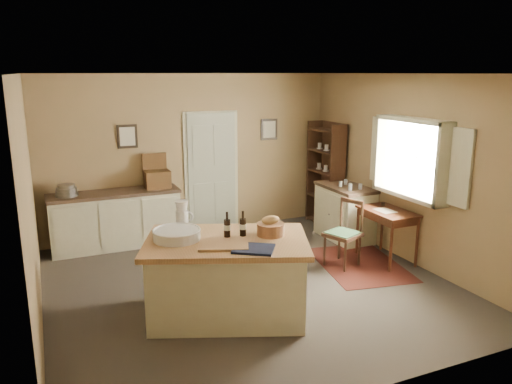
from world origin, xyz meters
TOP-DOWN VIEW (x-y plane):
  - ground at (0.00, 0.00)m, footprint 5.00×5.00m
  - wall_back at (0.00, 2.50)m, footprint 5.00×0.10m
  - wall_front at (0.00, -2.50)m, footprint 5.00×0.10m
  - wall_left at (-2.50, 0.00)m, footprint 0.10×5.00m
  - wall_right at (2.50, 0.00)m, footprint 0.10×5.00m
  - ceiling at (0.00, 0.00)m, footprint 5.00×5.00m
  - door at (0.35, 2.47)m, footprint 0.97×0.06m
  - framed_prints at (0.20, 2.48)m, footprint 2.82×0.02m
  - window at (2.42, -0.20)m, footprint 0.25×1.99m
  - work_island at (-0.55, -0.66)m, footprint 2.10×1.75m
  - sideboard at (-1.34, 2.20)m, footprint 2.01×0.57m
  - rug at (1.75, -0.00)m, footprint 1.37×1.77m
  - writing_desk at (2.20, 0.00)m, footprint 0.53×0.87m
  - desk_chair at (1.49, 0.08)m, footprint 0.56×0.56m
  - right_cabinet at (2.20, 1.10)m, footprint 0.59×1.07m
  - shelving_unit at (2.35, 1.91)m, footprint 0.32×0.84m

SIDE VIEW (x-z plane):
  - ground at x=0.00m, z-range 0.00..0.00m
  - rug at x=1.75m, z-range 0.00..0.01m
  - right_cabinet at x=2.20m, z-range -0.04..0.95m
  - desk_chair at x=1.49m, z-range 0.00..0.93m
  - sideboard at x=-1.34m, z-range -0.11..1.07m
  - work_island at x=-0.55m, z-range -0.12..1.08m
  - writing_desk at x=2.20m, z-range 0.26..1.07m
  - shelving_unit at x=2.35m, z-range 0.00..1.86m
  - door at x=0.35m, z-range 0.00..2.11m
  - wall_back at x=0.00m, z-range 0.00..2.70m
  - wall_front at x=0.00m, z-range 0.00..2.70m
  - wall_left at x=-2.50m, z-range 0.00..2.70m
  - wall_right at x=2.50m, z-range 0.00..2.70m
  - window at x=2.42m, z-range 0.99..2.11m
  - framed_prints at x=0.20m, z-range 1.53..1.91m
  - ceiling at x=0.00m, z-range 2.70..2.70m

